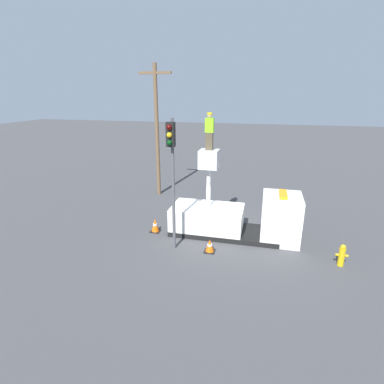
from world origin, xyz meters
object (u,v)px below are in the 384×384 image
bucket_truck (236,218)px  fire_hydrant (342,255)px  worker (209,131)px  traffic_cone_curbside (210,246)px  utility_pole (157,128)px  traffic_cone_rear (155,225)px  traffic_light_pole (172,161)px

bucket_truck → fire_hydrant: (4.59, -1.85, -0.44)m
worker → traffic_cone_curbside: (0.48, -2.02, -4.92)m
fire_hydrant → utility_pole: (-10.66, 7.17, 4.24)m
worker → utility_pole: (-4.60, 5.31, -0.50)m
worker → fire_hydrant: bearing=-17.0°
traffic_cone_rear → utility_pole: 7.61m
traffic_light_pole → fire_hydrant: traffic_light_pole is taller
worker → traffic_light_pole: 2.70m
traffic_cone_rear → traffic_cone_curbside: traffic_cone_rear is taller
traffic_cone_rear → traffic_light_pole: bearing=-46.5°
worker → traffic_cone_rear: bearing=-166.9°
fire_hydrant → utility_pole: utility_pole is taller
bucket_truck → fire_hydrant: size_ratio=6.60×
worker → traffic_cone_rear: (-2.68, -0.62, -4.86)m
worker → utility_pole: utility_pole is taller
traffic_light_pole → traffic_cone_rear: (-1.49, 1.57, -3.85)m
utility_pole → bucket_truck: bearing=-41.2°
traffic_cone_rear → traffic_cone_curbside: (3.16, -1.40, -0.06)m
worker → traffic_cone_curbside: 5.34m
utility_pole → worker: bearing=-49.1°
traffic_cone_curbside → utility_pole: utility_pole is taller
fire_hydrant → traffic_cone_rear: bearing=172.0°
traffic_light_pole → bucket_truck: bearing=39.6°
worker → fire_hydrant: size_ratio=1.80×
traffic_light_pole → traffic_cone_rear: bearing=133.5°
bucket_truck → traffic_cone_curbside: (-0.99, -2.02, -0.63)m
traffic_cone_curbside → utility_pole: (-5.08, 7.34, 4.43)m
bucket_truck → worker: worker is taller
fire_hydrant → traffic_cone_rear: size_ratio=1.34×
traffic_light_pole → fire_hydrant: size_ratio=6.15×
fire_hydrant → utility_pole: size_ratio=0.11×
bucket_truck → traffic_cone_rear: (-4.15, -0.62, -0.57)m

